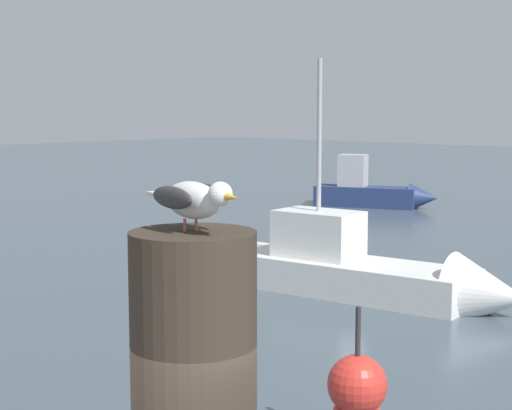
{
  "coord_description": "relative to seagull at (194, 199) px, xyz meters",
  "views": [
    {
      "loc": [
        2.61,
        -1.74,
        3.14
      ],
      "look_at": [
        0.99,
        -0.0,
        2.86
      ],
      "focal_mm": 57.88,
      "sensor_mm": 36.0,
      "label": 1
    }
  ],
  "objects": [
    {
      "name": "boat_navy",
      "position": [
        -13.29,
        19.98,
        -2.43
      ],
      "size": [
        3.92,
        2.34,
        1.73
      ],
      "color": "navy",
      "rests_on": "ground_plane"
    },
    {
      "name": "channel_buoy",
      "position": [
        -2.74,
        4.55,
        -2.43
      ],
      "size": [
        0.56,
        0.56,
        1.33
      ],
      "color": "red",
      "rests_on": "ground_plane"
    },
    {
      "name": "boat_white",
      "position": [
        -6.17,
        9.63,
        -2.49
      ],
      "size": [
        5.82,
        1.93,
        4.25
      ],
      "color": "silver",
      "rests_on": "ground_plane"
    },
    {
      "name": "seagull",
      "position": [
        0.0,
        0.0,
        0.0
      ],
      "size": [
        0.39,
        0.18,
        0.14
      ],
      "color": "#C66960",
      "rests_on": "mooring_post"
    }
  ]
}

